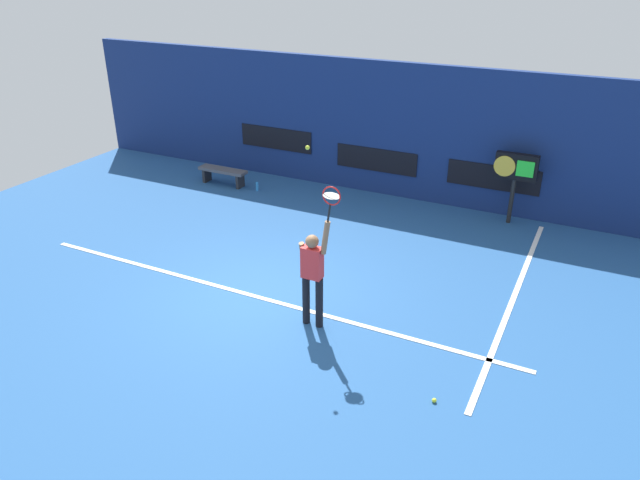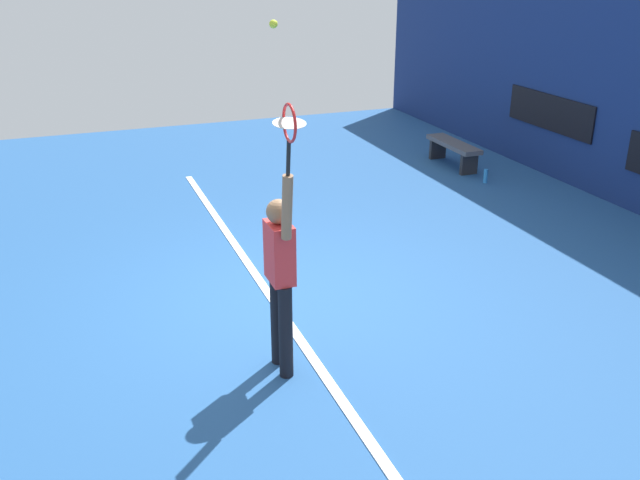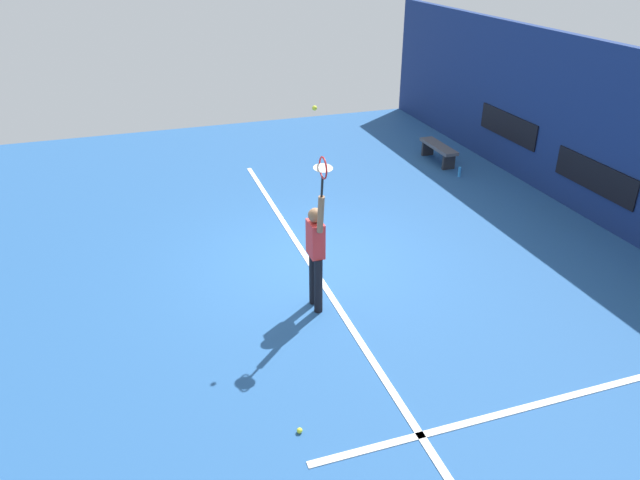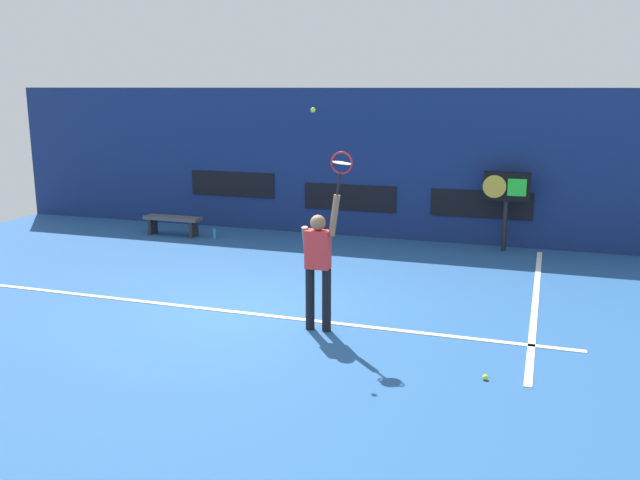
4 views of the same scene
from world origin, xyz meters
The scene contains 12 objects.
ground_plane centered at (0.00, 0.00, 0.00)m, with size 18.00×18.00×0.00m, color #23518C.
back_wall centered at (0.00, 5.94, 1.70)m, with size 18.00×0.20×3.41m, color navy.
sponsor_banner_center centered at (0.00, 5.82, 0.91)m, with size 2.20×0.03×0.60m, color black.
sponsor_banner_portside centered at (-3.00, 5.82, 1.09)m, with size 2.20×0.03×0.60m, color black.
court_baseline centered at (0.00, -0.12, 0.01)m, with size 10.00×0.10×0.01m, color white.
court_sideline centered at (4.29, 2.00, 0.01)m, with size 0.10×7.00×0.01m, color white.
tennis_player centered at (1.35, -0.44, 1.01)m, with size 0.57×0.31×1.99m.
tennis_racket centered at (1.68, -0.44, 2.39)m, with size 0.35×0.27×0.62m.
tennis_ball centered at (1.27, -0.42, 3.13)m, with size 0.07×0.07×0.07m, color #CCE033.
court_bench centered at (-3.97, 4.56, 0.34)m, with size 1.40×0.36×0.45m.
water_bottle centered at (-2.88, 4.56, 0.12)m, with size 0.07×0.07×0.24m, color #338CD8.
spare_ball centered at (3.80, -1.44, 0.03)m, with size 0.07×0.07×0.07m, color #CCE033.
Camera 3 is at (8.75, -2.84, 5.21)m, focal length 33.36 mm.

